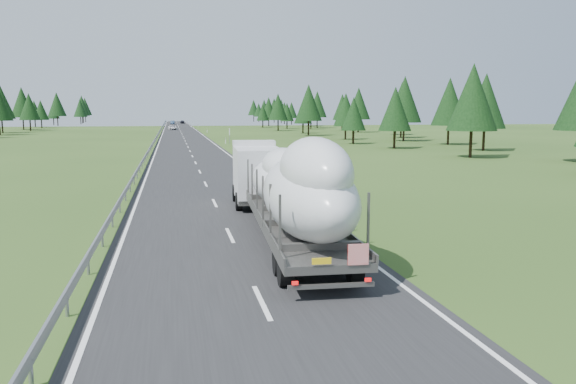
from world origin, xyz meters
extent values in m
plane|color=#2A4517|center=(0.00, 0.00, 0.00)|extent=(400.00, 400.00, 0.00)
cube|color=black|center=(0.00, 100.00, 0.01)|extent=(10.00, 400.00, 0.02)
cube|color=slate|center=(-5.30, 100.00, 0.60)|extent=(0.08, 400.00, 0.32)
cylinder|color=slate|center=(-5.30, 0.00, 0.30)|extent=(0.10, 0.10, 0.60)
cube|color=silver|center=(6.50, 30.00, 0.50)|extent=(0.12, 0.07, 1.00)
cube|color=black|center=(6.50, 30.00, 0.82)|extent=(0.13, 0.08, 0.12)
cube|color=silver|center=(6.50, 80.00, 0.50)|extent=(0.12, 0.07, 1.00)
cube|color=black|center=(6.50, 80.00, 0.82)|extent=(0.13, 0.08, 0.12)
cube|color=silver|center=(6.50, 130.00, 0.50)|extent=(0.12, 0.07, 1.00)
cube|color=black|center=(6.50, 130.00, 0.82)|extent=(0.13, 0.08, 0.12)
cube|color=silver|center=(6.50, 180.00, 0.50)|extent=(0.12, 0.07, 1.00)
cube|color=black|center=(6.50, 180.00, 0.82)|extent=(0.13, 0.08, 0.12)
cube|color=silver|center=(6.50, 230.00, 0.50)|extent=(0.12, 0.07, 1.00)
cube|color=black|center=(6.50, 230.00, 0.82)|extent=(0.13, 0.08, 0.12)
cube|color=silver|center=(6.50, 280.00, 0.50)|extent=(0.12, 0.07, 1.00)
cube|color=black|center=(6.50, 280.00, 0.82)|extent=(0.13, 0.08, 0.12)
cube|color=silver|center=(6.50, 330.00, 0.50)|extent=(0.12, 0.07, 1.00)
cube|color=black|center=(6.50, 330.00, 0.82)|extent=(0.13, 0.08, 0.12)
cylinder|color=slate|center=(7.20, 80.00, 1.00)|extent=(0.08, 0.08, 2.00)
cube|color=silver|center=(7.20, 80.00, 2.00)|extent=(0.05, 0.90, 1.20)
cylinder|color=black|center=(40.31, 56.04, 1.82)|extent=(0.36, 0.36, 3.65)
cone|color=black|center=(40.31, 56.04, 6.89)|extent=(5.68, 5.68, 7.60)
cylinder|color=black|center=(42.22, 70.06, 1.86)|extent=(0.36, 0.36, 3.73)
cone|color=black|center=(42.22, 70.06, 7.04)|extent=(5.80, 5.80, 7.76)
cylinder|color=black|center=(39.53, 82.04, 2.02)|extent=(0.36, 0.36, 4.04)
cone|color=black|center=(39.53, 82.04, 7.64)|extent=(6.29, 6.29, 8.43)
cylinder|color=black|center=(44.20, 94.31, 1.95)|extent=(0.36, 0.36, 3.90)
cone|color=black|center=(44.20, 94.31, 7.37)|extent=(6.07, 6.07, 8.13)
cylinder|color=black|center=(48.99, 108.85, 1.66)|extent=(0.36, 0.36, 3.32)
cone|color=black|center=(48.99, 108.85, 6.27)|extent=(5.17, 5.17, 6.92)
cylinder|color=black|center=(45.42, 125.26, 1.98)|extent=(0.36, 0.36, 3.95)
cone|color=black|center=(45.42, 125.26, 7.47)|extent=(6.15, 6.15, 8.24)
cylinder|color=black|center=(45.27, 139.05, 1.76)|extent=(0.36, 0.36, 3.52)
cone|color=black|center=(45.27, 139.05, 6.64)|extent=(5.47, 5.47, 7.33)
cylinder|color=black|center=(39.55, 152.80, 1.63)|extent=(0.36, 0.36, 3.26)
cone|color=black|center=(39.55, 152.80, 6.16)|extent=(5.07, 5.07, 6.79)
cylinder|color=black|center=(44.78, 165.32, 2.05)|extent=(0.36, 0.36, 4.09)
cone|color=black|center=(44.78, 165.32, 7.73)|extent=(6.36, 6.36, 8.52)
cylinder|color=black|center=(45.81, 181.98, 1.83)|extent=(0.36, 0.36, 3.66)
cone|color=black|center=(45.81, 181.98, 6.91)|extent=(5.69, 5.69, 7.62)
cylinder|color=black|center=(48.68, 193.07, 2.08)|extent=(0.36, 0.36, 4.15)
cone|color=black|center=(48.68, 193.07, 7.84)|extent=(6.46, 6.46, 8.65)
cylinder|color=black|center=(45.59, 209.62, 1.57)|extent=(0.36, 0.36, 3.13)
cone|color=black|center=(45.59, 209.62, 5.92)|extent=(4.88, 4.88, 6.53)
cylinder|color=black|center=(44.76, 220.34, 1.58)|extent=(0.36, 0.36, 3.17)
cone|color=black|center=(44.76, 220.34, 5.99)|extent=(4.93, 4.93, 6.60)
cylinder|color=black|center=(46.53, 236.51, 1.85)|extent=(0.36, 0.36, 3.70)
cone|color=black|center=(46.53, 236.51, 6.99)|extent=(5.75, 5.75, 7.71)
cylinder|color=black|center=(45.93, 251.23, 1.98)|extent=(0.36, 0.36, 3.97)
cone|color=black|center=(45.93, 251.23, 7.49)|extent=(6.17, 6.17, 8.26)
cylinder|color=black|center=(40.84, 266.48, 1.62)|extent=(0.36, 0.36, 3.23)
cone|color=black|center=(40.84, 266.48, 6.10)|extent=(5.03, 5.03, 6.73)
cylinder|color=black|center=(40.14, 279.58, 1.95)|extent=(0.36, 0.36, 3.90)
cone|color=black|center=(40.14, 279.58, 7.36)|extent=(6.06, 6.06, 8.12)
cylinder|color=black|center=(47.78, 292.19, 2.01)|extent=(0.36, 0.36, 4.03)
cone|color=black|center=(47.78, 292.19, 7.60)|extent=(6.26, 6.26, 8.39)
cylinder|color=black|center=(32.31, 45.46, 1.88)|extent=(0.36, 0.36, 3.77)
cone|color=black|center=(32.31, 45.46, 7.12)|extent=(5.86, 5.86, 7.85)
cylinder|color=black|center=(29.84, 62.84, 1.54)|extent=(0.36, 0.36, 3.09)
cone|color=black|center=(29.84, 62.84, 5.83)|extent=(4.80, 4.80, 6.43)
cylinder|color=black|center=(27.62, 75.40, 1.34)|extent=(0.36, 0.36, 2.68)
cone|color=black|center=(27.62, 75.40, 5.06)|extent=(4.17, 4.17, 5.58)
cylinder|color=black|center=(30.74, 89.70, 1.53)|extent=(0.36, 0.36, 3.06)
cone|color=black|center=(30.74, 89.70, 5.78)|extent=(4.76, 4.76, 6.38)
cylinder|color=black|center=(27.91, 108.42, 1.96)|extent=(0.36, 0.36, 3.91)
cone|color=black|center=(27.91, 108.42, 7.39)|extent=(6.09, 6.09, 8.15)
cylinder|color=black|center=(29.76, 121.68, 1.43)|extent=(0.36, 0.36, 2.87)
cone|color=black|center=(29.76, 121.68, 5.41)|extent=(4.46, 4.46, 5.97)
cylinder|color=black|center=(26.93, 140.26, 1.77)|extent=(0.36, 0.36, 3.54)
cone|color=black|center=(26.93, 140.26, 6.69)|extent=(5.51, 5.51, 7.38)
cylinder|color=black|center=(33.23, 158.56, 1.39)|extent=(0.36, 0.36, 2.77)
cone|color=black|center=(33.23, 158.56, 5.24)|extent=(4.31, 4.31, 5.78)
cylinder|color=black|center=(27.69, 172.03, 1.35)|extent=(0.36, 0.36, 2.70)
cone|color=black|center=(27.69, 172.03, 5.10)|extent=(4.20, 4.20, 5.63)
cylinder|color=black|center=(32.73, 189.54, 1.81)|extent=(0.36, 0.36, 3.61)
cone|color=black|center=(32.73, 189.54, 6.83)|extent=(5.62, 5.62, 7.53)
cylinder|color=black|center=(-44.35, 139.05, 2.09)|extent=(0.36, 0.36, 4.19)
cone|color=black|center=(-44.35, 139.05, 7.91)|extent=(6.52, 6.52, 8.73)
cylinder|color=black|center=(-40.85, 152.80, 1.78)|extent=(0.36, 0.36, 3.56)
cone|color=black|center=(-40.85, 152.80, 6.72)|extent=(5.54, 5.54, 7.42)
cylinder|color=black|center=(-45.63, 165.32, 2.15)|extent=(0.36, 0.36, 4.30)
cone|color=black|center=(-45.63, 165.32, 8.11)|extent=(6.68, 6.68, 8.95)
cylinder|color=black|center=(-44.04, 181.98, 1.56)|extent=(0.36, 0.36, 3.12)
cone|color=black|center=(-44.04, 181.98, 5.88)|extent=(4.85, 4.85, 6.49)
cylinder|color=black|center=(-48.45, 193.07, 1.56)|extent=(0.36, 0.36, 3.12)
cone|color=black|center=(-48.45, 193.07, 5.90)|extent=(4.86, 4.86, 6.51)
cylinder|color=black|center=(-44.15, 209.62, 2.13)|extent=(0.36, 0.36, 4.26)
cone|color=black|center=(-44.15, 209.62, 8.05)|extent=(6.63, 6.63, 8.88)
cylinder|color=black|center=(-47.64, 220.34, 1.51)|extent=(0.36, 0.36, 3.01)
cone|color=black|center=(-47.64, 220.34, 5.69)|extent=(4.68, 4.68, 6.27)
cylinder|color=black|center=(-39.93, 236.51, 1.80)|extent=(0.36, 0.36, 3.60)
cone|color=black|center=(-39.93, 236.51, 6.79)|extent=(5.59, 5.59, 7.49)
cylinder|color=black|center=(-41.39, 251.23, 2.13)|extent=(0.36, 0.36, 4.26)
cone|color=black|center=(-41.39, 251.23, 8.04)|extent=(6.62, 6.62, 8.87)
cylinder|color=black|center=(-43.16, 266.48, 1.95)|extent=(0.36, 0.36, 3.89)
cone|color=black|center=(-43.16, 266.48, 7.35)|extent=(6.06, 6.06, 8.11)
cylinder|color=black|center=(-44.05, 279.58, 2.06)|extent=(0.36, 0.36, 4.12)
cone|color=black|center=(-44.05, 279.58, 7.79)|extent=(6.41, 6.41, 8.59)
cylinder|color=black|center=(-48.21, 292.19, 2.01)|extent=(0.36, 0.36, 4.03)
cone|color=black|center=(-48.21, 292.19, 7.61)|extent=(6.26, 6.26, 8.39)
cube|color=silver|center=(2.40, 16.62, 1.95)|extent=(2.85, 5.27, 2.87)
cube|color=black|center=(2.40, 19.23, 2.46)|extent=(2.36, 0.21, 1.44)
cube|color=silver|center=(2.40, 18.88, 3.54)|extent=(2.63, 1.37, 0.31)
cube|color=#5C5A56|center=(2.40, 15.59, 0.56)|extent=(2.73, 3.22, 0.26)
cylinder|color=black|center=(1.22, 18.46, 0.51)|extent=(0.42, 1.04, 1.03)
cylinder|color=black|center=(3.58, 18.46, 0.51)|extent=(0.42, 1.04, 1.03)
cylinder|color=black|center=(1.22, 15.18, 0.51)|extent=(0.42, 1.04, 1.03)
cylinder|color=black|center=(3.58, 15.18, 0.51)|extent=(0.42, 1.04, 1.03)
cube|color=#5C5A56|center=(2.40, 6.87, 0.94)|extent=(3.57, 14.50, 0.27)
cube|color=#5C5A56|center=(1.04, 6.87, 1.20)|extent=(0.86, 14.35, 0.25)
cube|color=#5C5A56|center=(3.77, 6.87, 1.20)|extent=(0.86, 14.35, 0.25)
cube|color=#5C5A56|center=(1.04, 0.71, 2.05)|extent=(0.08, 0.08, 1.95)
cube|color=#5C5A56|center=(3.77, 0.71, 2.05)|extent=(0.08, 0.08, 1.95)
cube|color=#5C5A56|center=(1.04, 3.17, 2.05)|extent=(0.08, 0.08, 1.95)
cube|color=#5C5A56|center=(3.77, 3.17, 2.05)|extent=(0.08, 0.08, 1.95)
cube|color=#5C5A56|center=(1.04, 5.64, 2.05)|extent=(0.08, 0.08, 1.95)
cube|color=#5C5A56|center=(3.77, 5.64, 2.05)|extent=(0.08, 0.08, 1.95)
cube|color=#5C5A56|center=(1.04, 8.10, 2.05)|extent=(0.08, 0.08, 1.95)
cube|color=#5C5A56|center=(3.77, 8.10, 2.05)|extent=(0.08, 0.08, 1.95)
cube|color=#5C5A56|center=(1.04, 10.56, 2.05)|extent=(0.08, 0.08, 1.95)
cube|color=#5C5A56|center=(3.77, 10.56, 2.05)|extent=(0.08, 0.08, 1.95)
cube|color=#5C5A56|center=(1.04, 13.03, 2.05)|extent=(0.08, 0.08, 1.95)
cube|color=#5C5A56|center=(3.77, 13.03, 2.05)|extent=(0.08, 0.08, 1.95)
cylinder|color=black|center=(1.27, 1.33, 0.51)|extent=(0.47, 1.05, 1.03)
cylinder|color=black|center=(3.53, 1.33, 0.51)|extent=(0.47, 1.05, 1.03)
cylinder|color=black|center=(1.27, 2.56, 0.51)|extent=(0.47, 1.05, 1.03)
cylinder|color=black|center=(3.53, 2.56, 0.51)|extent=(0.47, 1.05, 1.03)
cube|color=#5C5A56|center=(2.40, -0.27, 0.46)|extent=(2.57, 0.27, 0.12)
cube|color=red|center=(3.17, -0.34, 1.39)|extent=(0.62, 0.08, 0.62)
cube|color=yellow|center=(2.09, -0.34, 1.23)|extent=(0.57, 0.07, 0.18)
cube|color=red|center=(1.32, -0.34, 0.62)|extent=(0.19, 0.07, 0.10)
cube|color=red|center=(3.48, -0.34, 0.62)|extent=(0.19, 0.07, 0.10)
ellipsoid|color=silver|center=(2.40, 3.58, 2.51)|extent=(3.34, 8.25, 2.86)
ellipsoid|color=silver|center=(2.40, 2.57, 3.50)|extent=(2.48, 5.24, 2.28)
ellipsoid|color=silver|center=(2.40, 10.56, 2.18)|extent=(2.97, 6.97, 2.20)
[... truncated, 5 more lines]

